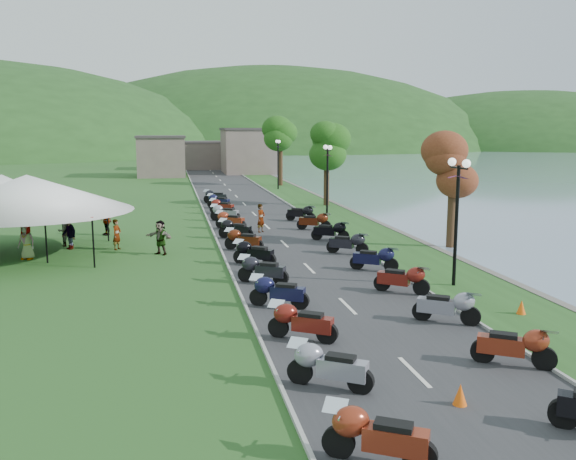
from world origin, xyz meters
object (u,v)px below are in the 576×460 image
pedestrian_b (67,246)px  pedestrian_a (117,250)px  pedestrian_c (70,249)px  vendor_tent_main (29,216)px

pedestrian_b → pedestrian_a: bearing=135.5°
pedestrian_b → pedestrian_c: size_ratio=0.88×
pedestrian_a → pedestrian_b: pedestrian_b is taller
pedestrian_b → pedestrian_c: bearing=92.4°
pedestrian_a → pedestrian_b: size_ratio=0.99×
vendor_tent_main → pedestrian_c: bearing=40.2°
pedestrian_b → pedestrian_c: 0.98m
pedestrian_a → pedestrian_b: 3.15m
vendor_tent_main → pedestrian_b: bearing=60.7°
pedestrian_c → pedestrian_b: bearing=159.6°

